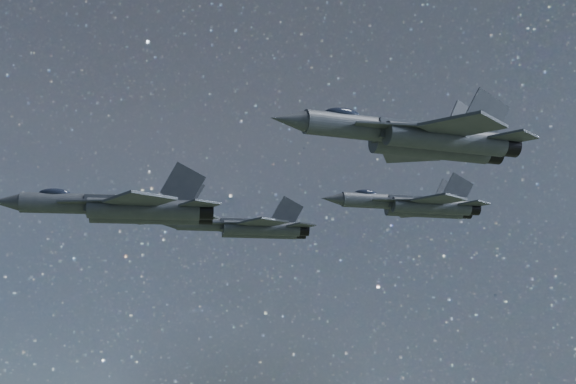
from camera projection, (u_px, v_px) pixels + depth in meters
jet_lead at (126, 208)px, 69.89m from camera, size 18.09×11.96×4.62m
jet_left at (248, 227)px, 90.11m from camera, size 16.15×10.77×4.10m
jet_right at (419, 137)px, 53.91m from camera, size 16.78×11.63×4.22m
jet_slot at (415, 205)px, 87.79m from camera, size 16.92×11.45×4.26m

